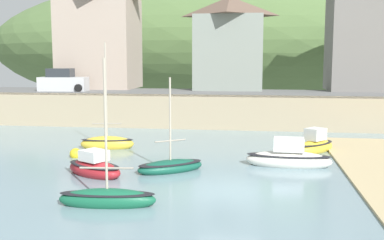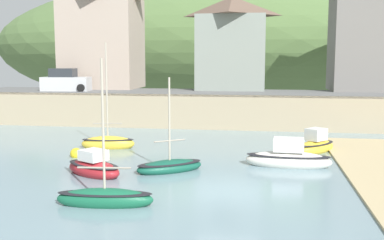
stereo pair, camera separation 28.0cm
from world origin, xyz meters
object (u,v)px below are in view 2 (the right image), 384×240
sailboat_nearest_shore (94,167)px  sailboat_white_hull (288,158)px  mooring_buoy (76,154)px  waterfront_building_left (102,30)px  parked_car_near_slipway (65,82)px  dinghy_open_wooden (108,143)px  motorboat_with_cabin (105,198)px  waterfront_building_centre (232,43)px  sailboat_blue_trim (170,166)px  waterfront_building_right (381,25)px  rowboat_small_beached (316,145)px

sailboat_nearest_shore → sailboat_white_hull: (8.69, 3.01, 0.06)m
sailboat_nearest_shore → mooring_buoy: sailboat_nearest_shore is taller
waterfront_building_left → parked_car_near_slipway: (-1.81, -4.50, -4.64)m
dinghy_open_wooden → motorboat_with_cabin: bearing=-80.4°
sailboat_white_hull → waterfront_building_centre: bearing=105.0°
waterfront_building_centre → sailboat_blue_trim: waterfront_building_centre is taller
sailboat_nearest_shore → parked_car_near_slipway: (-9.67, 18.91, 2.88)m
waterfront_building_left → motorboat_with_cabin: (9.86, -27.58, -7.56)m
waterfront_building_left → waterfront_building_right: (25.14, -0.00, 0.25)m
rowboat_small_beached → mooring_buoy: size_ratio=5.06×
waterfront_building_left → motorboat_with_cabin: waterfront_building_left is taller
sailboat_white_hull → sailboat_blue_trim: bearing=-157.9°
waterfront_building_centre → sailboat_nearest_shore: size_ratio=2.50×
dinghy_open_wooden → parked_car_near_slipway: size_ratio=1.49×
sailboat_nearest_shore → dinghy_open_wooden: (-1.45, 6.11, -0.00)m
waterfront_building_right → rowboat_small_beached: (-6.92, -16.59, -7.72)m
waterfront_building_centre → waterfront_building_right: size_ratio=0.74×
waterfront_building_centre → motorboat_with_cabin: waterfront_building_centre is taller
sailboat_nearest_shore → sailboat_blue_trim: size_ratio=0.74×
parked_car_near_slipway → waterfront_building_right: bearing=4.8°
waterfront_building_right → sailboat_nearest_shore: size_ratio=3.37×
sailboat_nearest_shore → parked_car_near_slipway: 21.44m
parked_car_near_slipway → waterfront_building_left: bearing=63.4°
sailboat_white_hull → waterfront_building_right: bearing=70.4°
sailboat_white_hull → parked_car_near_slipway: size_ratio=0.98×
waterfront_building_right → sailboat_blue_trim: size_ratio=2.50×
sailboat_white_hull → parked_car_near_slipway: bearing=142.3°
waterfront_building_left → rowboat_small_beached: bearing=-42.3°
waterfront_building_right → dinghy_open_wooden: 26.66m
sailboat_white_hull → mooring_buoy: 11.00m
waterfront_building_centre → motorboat_with_cabin: size_ratio=1.55×
waterfront_building_centre → waterfront_building_right: 12.91m
rowboat_small_beached → mooring_buoy: (-12.66, -3.36, -0.19)m
waterfront_building_left → motorboat_with_cabin: bearing=-70.3°
waterfront_building_centre → mooring_buoy: size_ratio=13.67×
mooring_buoy → parked_car_near_slipway: bearing=115.5°
motorboat_with_cabin → mooring_buoy: motorboat_with_cabin is taller
waterfront_building_left → waterfront_building_centre: 12.37m
waterfront_building_left → waterfront_building_right: size_ratio=0.96×
waterfront_building_right → sailboat_white_hull: waterfront_building_right is taller
waterfront_building_centre → waterfront_building_right: bearing=0.0°
waterfront_building_centre → parked_car_near_slipway: size_ratio=1.97×
sailboat_white_hull → dinghy_open_wooden: bearing=166.3°
sailboat_white_hull → mooring_buoy: sailboat_white_hull is taller
rowboat_small_beached → parked_car_near_slipway: parked_car_near_slipway is taller
sailboat_nearest_shore → mooring_buoy: bearing=153.7°
waterfront_building_centre → sailboat_white_hull: bearing=-78.3°
waterfront_building_centre → dinghy_open_wooden: (-5.90, -17.31, -6.30)m
motorboat_with_cabin → parked_car_near_slipway: (-11.66, 23.08, 2.92)m
waterfront_building_centre → parked_car_near_slipway: waterfront_building_centre is taller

